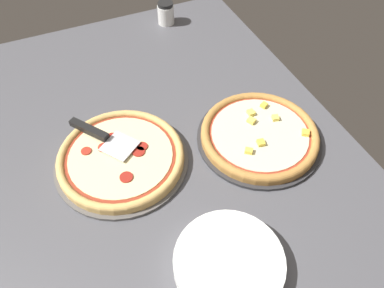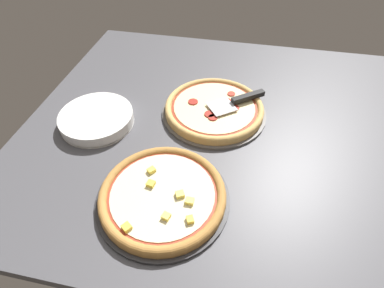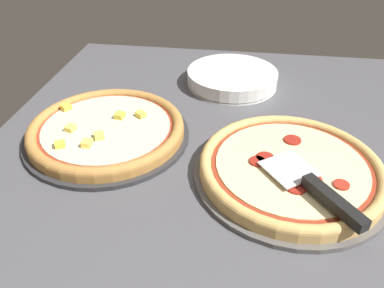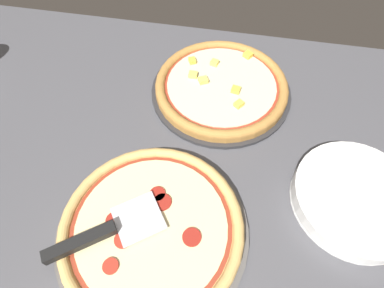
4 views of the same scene
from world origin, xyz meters
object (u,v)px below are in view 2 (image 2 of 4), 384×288
pizza_front (214,108)px  pizza_back (163,195)px  plate_stack (97,119)px  serving_spatula (242,99)px

pizza_front → pizza_back: bearing=78.4°
pizza_front → pizza_back: (8.26, 40.29, -0.11)cm
pizza_back → plate_stack: size_ratio=1.37×
serving_spatula → pizza_front: bearing=24.4°
serving_spatula → plate_stack: bearing=20.2°
pizza_front → pizza_back: size_ratio=1.02×
pizza_back → plate_stack: bearing=-40.2°
pizza_back → plate_stack: 41.11cm
pizza_back → serving_spatula: serving_spatula is taller
plate_stack → pizza_front: bearing=-160.9°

